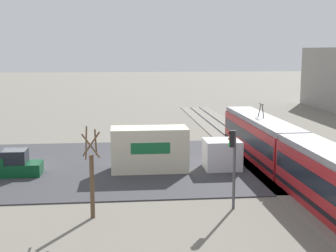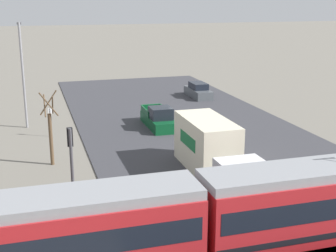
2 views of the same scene
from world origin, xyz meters
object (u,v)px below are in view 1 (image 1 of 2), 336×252
at_px(box_truck, 167,150).
at_px(light_rail_tram, 294,158).
at_px(traffic_light_pole, 233,158).
at_px(street_tree, 92,177).
at_px(pickup_truck, 6,166).

bearing_deg(box_truck, light_rail_tram, 64.15).
height_order(traffic_light_pole, street_tree, street_tree).
xyz_separation_m(box_truck, pickup_truck, (0.30, -11.74, -0.80)).
relative_size(pickup_truck, traffic_light_pole, 1.16).
bearing_deg(street_tree, pickup_truck, -143.90).
height_order(pickup_truck, street_tree, street_tree).
relative_size(box_truck, street_tree, 1.95).
xyz_separation_m(box_truck, street_tree, (9.50, -5.03, 0.68)).
height_order(pickup_truck, traffic_light_pole, traffic_light_pole).
bearing_deg(traffic_light_pole, box_truck, -162.21).
distance_m(light_rail_tram, traffic_light_pole, 7.39).
relative_size(box_truck, traffic_light_pole, 2.12).
bearing_deg(street_tree, traffic_light_pole, 94.76).
relative_size(light_rail_tram, pickup_truck, 5.72).
height_order(box_truck, street_tree, street_tree).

